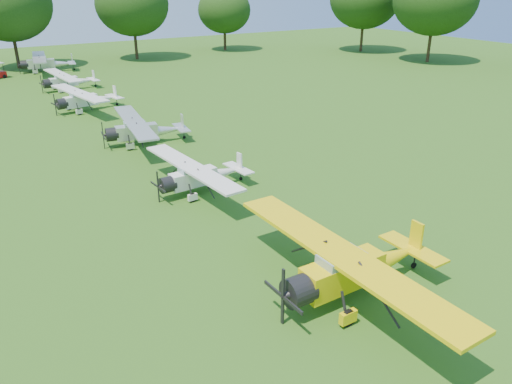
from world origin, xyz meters
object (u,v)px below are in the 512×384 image
Objects in this scene: aircraft_2 at (353,265)px; aircraft_3 at (200,174)px; aircraft_6 at (68,80)px; aircraft_4 at (143,129)px; aircraft_5 at (85,98)px; aircraft_7 at (45,62)px.

aircraft_3 is (-0.55, 12.37, -0.27)m from aircraft_2.
aircraft_2 reaches higher than aircraft_6.
aircraft_2 reaches higher than aircraft_4.
aircraft_3 is 32.93m from aircraft_6.
aircraft_5 is at bearing -98.66° from aircraft_6.
aircraft_3 is at bearing -97.96° from aircraft_5.
aircraft_7 is (0.76, 23.43, 0.14)m from aircraft_5.
aircraft_2 is 45.31m from aircraft_6.
aircraft_4 is at bearing 89.54° from aircraft_2.
aircraft_4 is at bearing -95.00° from aircraft_5.
aircraft_4 is (0.31, 10.29, 0.09)m from aircraft_3.
aircraft_4 is 0.90× the size of aircraft_7.
aircraft_2 is at bearing -97.72° from aircraft_5.
aircraft_7 is at bearing 98.37° from aircraft_4.
aircraft_2 is 58.50m from aircraft_7.
aircraft_5 is (-1.05, 12.41, -0.01)m from aircraft_4.
aircraft_4 reaches higher than aircraft_3.
aircraft_5 reaches higher than aircraft_6.
aircraft_7 reaches higher than aircraft_3.
aircraft_3 is 0.93× the size of aircraft_5.
aircraft_6 is at bearing -81.99° from aircraft_7.
aircraft_3 is 0.95× the size of aircraft_6.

